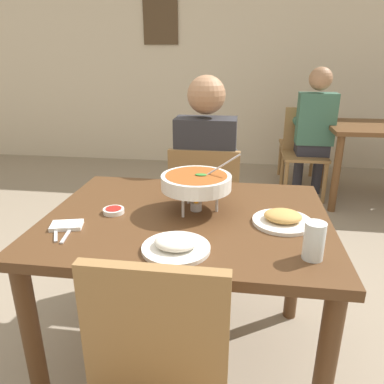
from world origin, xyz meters
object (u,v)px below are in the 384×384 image
at_px(curry_bowl, 196,182).
at_px(patron_bg_left, 314,126).
at_px(chair_diner_main, 205,206).
at_px(dining_table_far, 379,140).
at_px(chair_bg_right, 309,138).
at_px(rice_plate, 176,245).
at_px(sauce_dish, 114,211).
at_px(dining_table_main, 187,240).
at_px(appetizer_plate, 283,219).
at_px(drink_glass, 314,243).
at_px(chair_bg_left, 304,147).
at_px(diner_main, 206,169).

distance_m(curry_bowl, patron_bg_left, 2.53).
relative_size(chair_diner_main, dining_table_far, 0.90).
bearing_deg(chair_bg_right, chair_diner_main, -113.97).
bearing_deg(patron_bg_left, rice_plate, -108.62).
relative_size(curry_bowl, sauce_dish, 3.69).
xyz_separation_m(chair_diner_main, rice_plate, (0.01, -1.04, 0.29)).
height_order(dining_table_main, patron_bg_left, patron_bg_left).
xyz_separation_m(chair_diner_main, dining_table_far, (1.53, 1.61, 0.13)).
bearing_deg(appetizer_plate, curry_bowl, 166.74).
relative_size(drink_glass, chair_bg_left, 0.14).
distance_m(chair_bg_right, patron_bg_left, 0.55).
relative_size(rice_plate, chair_bg_left, 0.27).
height_order(curry_bowl, sauce_dish, curry_bowl).
height_order(dining_table_main, chair_bg_left, chair_bg_left).
distance_m(dining_table_main, drink_glass, 0.58).
bearing_deg(chair_diner_main, chair_bg_left, 63.88).
distance_m(curry_bowl, rice_plate, 0.38).
height_order(rice_plate, dining_table_far, rice_plate).
bearing_deg(curry_bowl, rice_plate, -93.84).
height_order(dining_table_main, appetizer_plate, appetizer_plate).
height_order(chair_diner_main, drink_glass, drink_glass).
height_order(chair_bg_left, chair_bg_right, same).
bearing_deg(diner_main, sauce_dish, -111.60).
xyz_separation_m(dining_table_main, chair_diner_main, (-0.00, 0.74, -0.15)).
relative_size(sauce_dish, chair_bg_left, 0.10).
distance_m(chair_diner_main, diner_main, 0.24).
distance_m(dining_table_far, patron_bg_left, 0.62).
bearing_deg(dining_table_main, diner_main, 90.00).
xyz_separation_m(diner_main, rice_plate, (0.01, -1.08, 0.05)).
bearing_deg(chair_bg_right, chair_bg_left, -104.48).
bearing_deg(patron_bg_left, chair_bg_right, 84.96).
distance_m(chair_diner_main, sauce_dish, 0.87).
bearing_deg(sauce_dish, chair_bg_right, 66.43).
bearing_deg(diner_main, drink_glass, -66.35).
height_order(dining_table_far, patron_bg_left, patron_bg_left).
relative_size(rice_plate, sauce_dish, 2.67).
xyz_separation_m(chair_diner_main, diner_main, (0.00, 0.03, 0.24)).
distance_m(dining_table_far, chair_bg_left, 0.70).
relative_size(curry_bowl, dining_table_far, 0.33).
distance_m(chair_diner_main, chair_bg_right, 2.38).
xyz_separation_m(curry_bowl, chair_bg_right, (0.94, 2.86, -0.40)).
distance_m(chair_diner_main, dining_table_far, 2.23).
height_order(chair_diner_main, appetizer_plate, chair_diner_main).
bearing_deg(chair_bg_left, chair_diner_main, -116.12).
bearing_deg(diner_main, chair_bg_right, 65.71).
bearing_deg(dining_table_far, dining_table_main, -123.07).
height_order(diner_main, appetizer_plate, diner_main).
bearing_deg(diner_main, patron_bg_left, 60.67).
bearing_deg(sauce_dish, appetizer_plate, -0.46).
relative_size(dining_table_main, appetizer_plate, 4.94).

